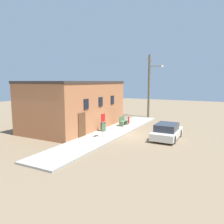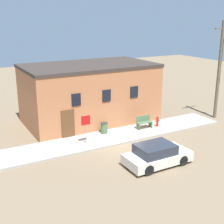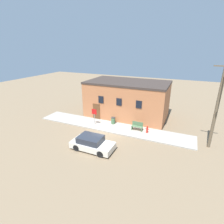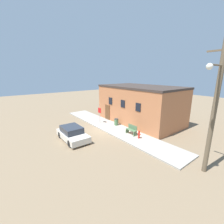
# 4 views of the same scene
# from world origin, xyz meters

# --- Properties ---
(ground_plane) EXTENTS (80.00, 80.00, 0.00)m
(ground_plane) POSITION_xyz_m (0.00, 0.00, 0.00)
(ground_plane) COLOR #7A664C
(sidewalk) EXTENTS (19.04, 2.89, 0.13)m
(sidewalk) POSITION_xyz_m (0.00, 1.45, 0.07)
(sidewalk) COLOR #9E998E
(sidewalk) RESTS_ON ground
(brick_building) EXTENTS (10.72, 6.16, 4.87)m
(brick_building) POSITION_xyz_m (0.45, 5.91, 2.44)
(brick_building) COLOR #B26B42
(brick_building) RESTS_ON ground
(fire_hydrant) EXTENTS (0.38, 0.18, 0.83)m
(fire_hydrant) POSITION_xyz_m (4.37, 1.56, 0.55)
(fire_hydrant) COLOR red
(fire_hydrant) RESTS_ON sidewalk
(stop_sign) EXTENTS (0.66, 0.06, 2.01)m
(stop_sign) POSITION_xyz_m (-2.09, 1.15, 1.53)
(stop_sign) COLOR gray
(stop_sign) RESTS_ON sidewalk
(bench) EXTENTS (1.24, 0.44, 1.00)m
(bench) POSITION_xyz_m (3.18, 1.72, 0.60)
(bench) COLOR #4C6B47
(bench) RESTS_ON sidewalk
(trash_bin) EXTENTS (0.54, 0.54, 0.83)m
(trash_bin) POSITION_xyz_m (-0.08, 2.29, 0.55)
(trash_bin) COLOR #426642
(trash_bin) RESTS_ON sidewalk
(utility_pole) EXTENTS (1.80, 2.02, 8.32)m
(utility_pole) POSITION_xyz_m (10.50, 1.20, 4.42)
(utility_pole) COLOR brown
(utility_pole) RESTS_ON ground
(parked_car) EXTENTS (4.06, 1.89, 1.34)m
(parked_car) POSITION_xyz_m (0.36, -3.68, 0.64)
(parked_car) COLOR black
(parked_car) RESTS_ON ground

